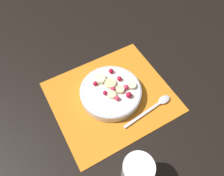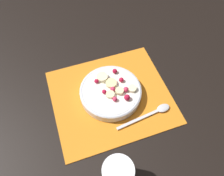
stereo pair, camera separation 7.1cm
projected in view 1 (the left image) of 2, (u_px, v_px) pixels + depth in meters
The scene contains 5 objects.
ground_plane at pixel (112, 97), 0.75m from camera, with size 3.00×3.00×0.00m, color black.
placemat at pixel (112, 96), 0.74m from camera, with size 0.39×0.35×0.01m.
fruit_bowl at pixel (112, 91), 0.73m from camera, with size 0.21×0.21×0.05m.
spoon at pixel (157, 105), 0.72m from camera, with size 0.19×0.04×0.01m.
drinking_glass at pixel (137, 172), 0.56m from camera, with size 0.08×0.08×0.11m.
Camera 1 is at (0.19, 0.33, 0.64)m, focal length 35.00 mm.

